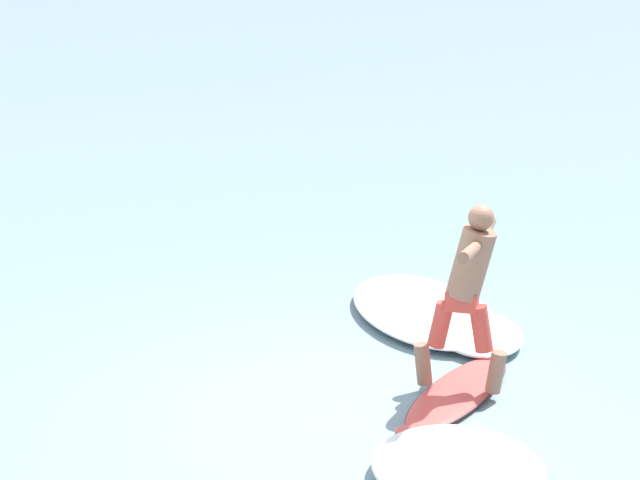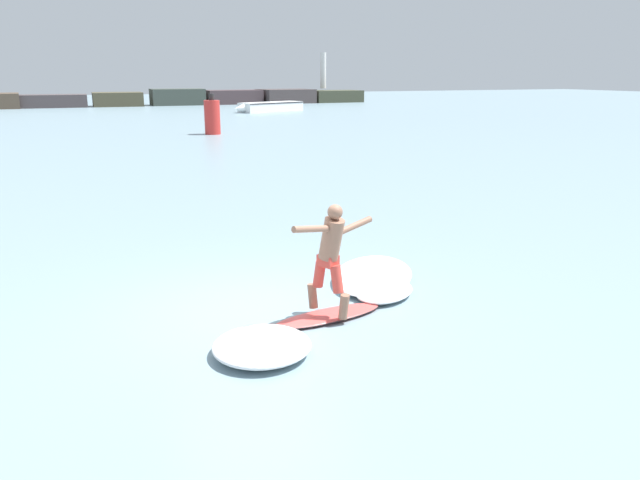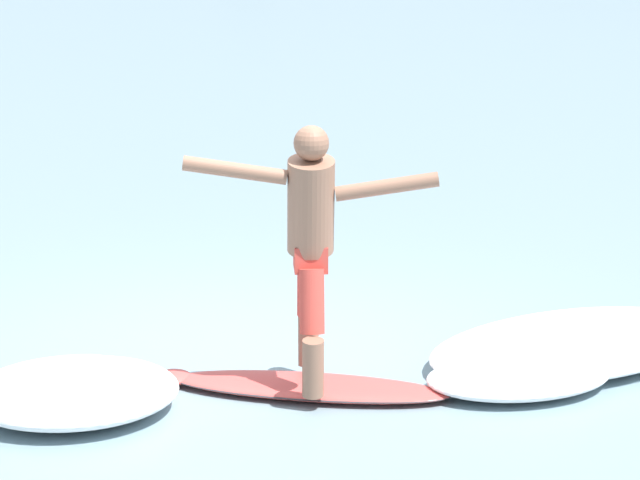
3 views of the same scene
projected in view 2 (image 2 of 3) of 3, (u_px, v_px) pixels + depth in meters
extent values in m
plane|color=gray|center=(258.00, 308.00, 9.32)|extent=(200.00, 200.00, 0.00)
cube|color=#443C3D|center=(54.00, 101.00, 63.47)|extent=(6.49, 3.55, 1.27)
cube|color=#474330|center=(118.00, 99.00, 65.76)|extent=(5.12, 4.04, 1.42)
cube|color=#3B433C|center=(177.00, 97.00, 68.03)|extent=(5.68, 3.82, 1.72)
cube|color=#46373B|center=(233.00, 97.00, 70.37)|extent=(6.18, 3.54, 1.53)
cube|color=#433B3B|center=(286.00, 96.00, 72.68)|extent=(6.16, 5.03, 1.56)
cube|color=#3D4130|center=(335.00, 96.00, 75.02)|extent=(5.98, 4.21, 1.38)
cylinder|color=silver|center=(323.00, 71.00, 73.69)|extent=(0.70, 0.70, 4.10)
ellipsoid|color=#D84C47|center=(328.00, 316.00, 8.92)|extent=(1.79, 0.76, 0.09)
ellipsoid|color=#D84C47|center=(272.00, 328.00, 8.47)|extent=(0.28, 0.31, 0.07)
ellipsoid|color=#2D2D33|center=(328.00, 316.00, 8.92)|extent=(1.81, 0.77, 0.04)
cone|color=black|center=(368.00, 313.00, 9.30)|extent=(0.06, 0.06, 0.14)
cone|color=black|center=(356.00, 312.00, 9.35)|extent=(0.06, 0.06, 0.14)
cone|color=black|center=(367.00, 318.00, 9.12)|extent=(0.06, 0.06, 0.14)
cylinder|color=#8F634D|center=(344.00, 307.00, 8.65)|extent=(0.19, 0.21, 0.37)
cylinder|color=#CC4237|center=(337.00, 279.00, 8.65)|extent=(0.22, 0.26, 0.41)
cylinder|color=#8F634D|center=(313.00, 296.00, 9.07)|extent=(0.19, 0.21, 0.37)
cylinder|color=#CC4237|center=(319.00, 274.00, 8.88)|extent=(0.22, 0.26, 0.41)
cube|color=#CC4237|center=(328.00, 260.00, 8.70)|extent=(0.29, 0.32, 0.16)
cylinder|color=#8F634D|center=(332.00, 239.00, 8.57)|extent=(0.42, 0.48, 0.63)
sphere|color=#8F634D|center=(335.00, 212.00, 8.43)|extent=(0.21, 0.21, 0.21)
cylinder|color=#8F634D|center=(355.00, 225.00, 8.82)|extent=(0.60, 0.32, 0.20)
cylinder|color=#8F634D|center=(311.00, 229.00, 8.18)|extent=(0.61, 0.33, 0.19)
cube|color=white|center=(271.00, 107.00, 56.59)|extent=(6.55, 4.11, 0.84)
cone|color=white|center=(240.00, 108.00, 54.11)|extent=(1.35, 1.21, 0.84)
cube|color=black|center=(271.00, 103.00, 56.50)|extent=(6.51, 4.13, 0.08)
cube|color=black|center=(298.00, 105.00, 58.84)|extent=(0.40, 0.44, 0.52)
cylinder|color=red|center=(212.00, 117.00, 35.47)|extent=(0.89, 0.89, 1.90)
cylinder|color=black|center=(211.00, 97.00, 35.18)|extent=(0.31, 0.31, 0.36)
ellipsoid|color=white|center=(262.00, 346.00, 7.76)|extent=(1.71, 1.72, 0.23)
ellipsoid|color=white|center=(373.00, 275.00, 10.56)|extent=(2.35, 2.59, 0.18)
ellipsoid|color=white|center=(384.00, 291.00, 9.80)|extent=(1.44, 1.38, 0.17)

